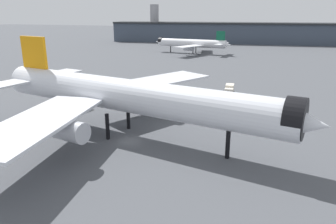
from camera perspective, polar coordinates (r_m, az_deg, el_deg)
name	(u,v)px	position (r m, az deg, el deg)	size (l,w,h in m)	color
ground	(129,141)	(60.21, -6.91, -5.17)	(900.00, 900.00, 0.00)	#4C4F54
airliner_near_gate	(128,96)	(60.32, -7.18, 2.78)	(67.58, 60.83, 17.92)	silver
airliner_far_taxiway	(192,43)	(186.75, 4.24, 12.06)	(45.83, 41.48, 12.85)	white
terminal_building	(267,33)	(253.60, 17.17, 13.24)	(237.45, 38.57, 28.20)	#3D4756
service_truck_front	(229,90)	(93.54, 10.85, 3.88)	(2.77, 5.59, 3.00)	black
traffic_cone_near_nose	(212,94)	(92.81, 7.81, 3.16)	(0.60, 0.60, 0.75)	#F2600C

